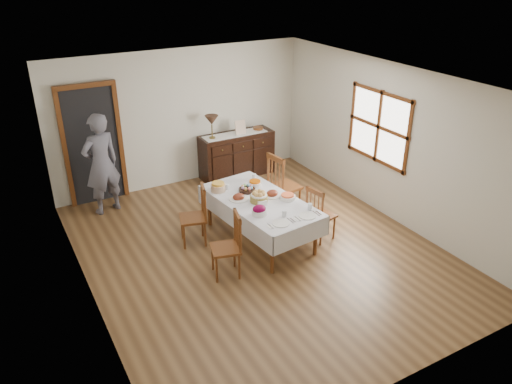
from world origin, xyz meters
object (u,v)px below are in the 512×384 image
chair_left_near (229,245)px  chair_right_far (282,184)px  chair_left_far (196,215)px  sideboard (237,155)px  dining_table (260,205)px  person (101,161)px  table_lamp (212,121)px  chair_right_near (319,213)px

chair_left_near → chair_right_far: 2.01m
chair_left_far → sideboard: bearing=154.9°
dining_table → chair_left_near: bearing=-150.0°
chair_left_far → sideboard: (1.76, 2.03, -0.04)m
chair_left_near → person: size_ratio=0.50×
sideboard → table_lamp: (-0.54, -0.03, 0.80)m
chair_left_near → chair_right_far: bearing=141.2°
chair_right_near → chair_right_far: bearing=-8.9°
chair_left_far → person: bearing=-135.3°
chair_left_near → chair_left_far: (-0.06, 1.03, 0.01)m
chair_right_far → dining_table: bearing=119.2°
dining_table → chair_right_near: chair_right_near is taller
chair_right_near → table_lamp: bearing=-1.6°
chair_left_near → chair_left_far: chair_left_far is taller
dining_table → person: (-1.87, 2.16, 0.34)m
chair_right_far → table_lamp: (-0.45, 1.84, 0.69)m
chair_left_near → dining_table: bearing=141.1°
chair_left_far → chair_right_near: 1.92m
chair_right_near → sideboard: 2.89m
dining_table → table_lamp: size_ratio=4.64×
chair_right_far → person: bearing=51.6°
dining_table → chair_left_far: chair_left_far is taller
chair_right_far → person: size_ratio=0.59×
dining_table → table_lamp: table_lamp is taller
chair_left_near → table_lamp: bearing=173.8°
chair_left_far → person: person is taller
chair_right_far → person: (-2.64, 1.60, 0.39)m
chair_left_far → sideboard: size_ratio=0.65×
dining_table → sideboard: (0.85, 2.43, -0.16)m
person → table_lamp: (2.19, 0.24, 0.30)m
chair_right_near → table_lamp: table_lamp is taller
chair_right_near → chair_left_near: bearing=84.3°
chair_left_near → chair_right_near: chair_left_near is taller
chair_right_far → person: person is taller
dining_table → sideboard: sideboard is taller
table_lamp → sideboard: bearing=3.2°
person → table_lamp: person is taller
chair_right_far → table_lamp: size_ratio=2.43×
chair_right_near → sideboard: bearing=-12.3°
chair_left_near → chair_right_near: size_ratio=1.04×
chair_left_near → table_lamp: table_lamp is taller
chair_right_far → sideboard: bearing=-10.0°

